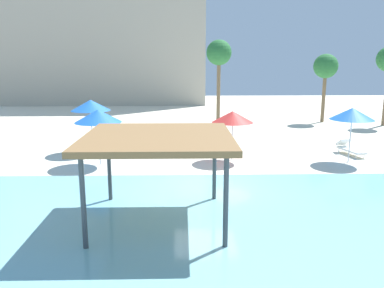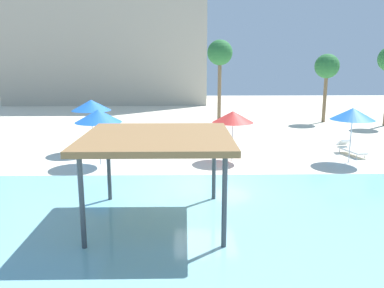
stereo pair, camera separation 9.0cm
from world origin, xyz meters
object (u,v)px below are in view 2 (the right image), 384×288
Objects in this scene: palm_tree_0 at (220,55)px; beach_umbrella_blue_4 at (91,105)px; beach_umbrella_blue_3 at (98,116)px; beach_umbrella_blue_5 at (353,114)px; lounge_chair_2 at (350,148)px; palm_tree_1 at (327,67)px; lounge_chair_3 at (172,144)px; shade_pavilion at (157,140)px; beach_umbrella_red_1 at (233,117)px.

beach_umbrella_blue_4 is at bearing -129.85° from palm_tree_0.
beach_umbrella_blue_3 is 2.86m from beach_umbrella_blue_4.
lounge_chair_2 is at bearing 65.94° from beach_umbrella_blue_5.
beach_umbrella_blue_5 is (13.02, -2.53, -0.16)m from beach_umbrella_blue_4.
palm_tree_1 is (2.42, 11.05, 3.99)m from lounge_chair_2.
palm_tree_1 reaches higher than lounge_chair_3.
lounge_chair_2 is at bearing 41.80° from shade_pavilion.
beach_umbrella_red_1 is at bearing -15.47° from beach_umbrella_blue_4.
beach_umbrella_blue_4 is 12.27m from palm_tree_0.
lounge_chair_2 is (12.79, 1.75, -2.01)m from beach_umbrella_blue_3.
beach_umbrella_blue_5 is 1.38× the size of lounge_chair_3.
beach_umbrella_blue_4 is at bearing -106.78° from lounge_chair_2.
beach_umbrella_red_1 is at bearing -125.97° from palm_tree_1.
lounge_chair_2 is 0.37× the size of palm_tree_1.
lounge_chair_2 is 12.00m from palm_tree_1.
lounge_chair_3 is at bearing -140.79° from palm_tree_1.
palm_tree_1 is (16.15, 10.11, 1.77)m from beach_umbrella_blue_4.
palm_tree_0 reaches higher than lounge_chair_3.
beach_umbrella_red_1 is at bearing 174.96° from beach_umbrella_blue_5.
lounge_chair_2 is 12.80m from palm_tree_0.
palm_tree_0 is (0.32, 11.21, 3.10)m from beach_umbrella_red_1.
shade_pavilion is 7.54m from beach_umbrella_blue_3.
shade_pavilion is 1.64× the size of beach_umbrella_blue_5.
palm_tree_1 is at bearing 6.22° from palm_tree_0.
shade_pavilion is at bearing -66.34° from beach_umbrella_blue_4.
beach_umbrella_blue_3 is at bearing -174.12° from beach_umbrella_red_1.
beach_umbrella_blue_4 is (-0.94, 2.69, 0.20)m from beach_umbrella_blue_3.
shade_pavilion is 10.15m from lounge_chair_3.
shade_pavilion is 19.20m from palm_tree_0.
lounge_chair_3 is (0.09, 9.90, -2.24)m from shade_pavilion.
shade_pavilion is at bearing -100.61° from palm_tree_0.
beach_umbrella_blue_3 is 12.08m from beach_umbrella_blue_5.
beach_umbrella_red_1 is 4.35m from lounge_chair_3.
palm_tree_0 reaches higher than beach_umbrella_blue_5.
lounge_chair_2 is at bearing -3.94° from beach_umbrella_blue_4.
beach_umbrella_blue_5 is 0.42× the size of palm_tree_0.
palm_tree_1 is (15.21, 12.80, 1.97)m from beach_umbrella_blue_3.
beach_umbrella_red_1 is 11.64m from palm_tree_0.
beach_umbrella_blue_3 is at bearing -179.25° from beach_umbrella_blue_5.
beach_umbrella_blue_3 reaches higher than beach_umbrella_red_1.
lounge_chair_3 is at bearing -110.91° from lounge_chair_2.
beach_umbrella_blue_4 is 0.53× the size of palm_tree_1.
beach_umbrella_red_1 is at bearing 55.92° from lounge_chair_3.
beach_umbrella_red_1 is at bearing 5.88° from beach_umbrella_blue_3.
beach_umbrella_blue_4 reaches higher than lounge_chair_2.
shade_pavilion is 1.55× the size of beach_umbrella_blue_4.
lounge_chair_3 is 0.30× the size of palm_tree_0.
palm_tree_1 is (11.90, 9.71, 3.99)m from lounge_chair_3.
beach_umbrella_blue_5 reaches higher than beach_umbrella_blue_3.
shade_pavilion reaches higher than beach_umbrella_blue_3.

